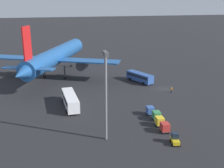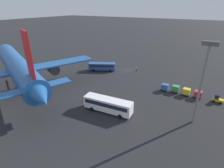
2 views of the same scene
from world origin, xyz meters
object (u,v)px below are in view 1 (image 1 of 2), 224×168
at_px(airplane, 55,57).
at_px(cargo_cart_blue, 150,110).
at_px(shuttle_bus_near, 140,77).
at_px(cargo_cart_yellow, 160,121).
at_px(shuttle_bus_far, 70,100).
at_px(baggage_tug, 175,139).
at_px(cargo_cart_green, 156,115).
at_px(cargo_cart_red, 165,127).
at_px(worker_person, 171,90).

bearing_deg(airplane, cargo_cart_blue, -127.12).
distance_m(shuttle_bus_near, cargo_cart_yellow, 32.14).
height_order(shuttle_bus_near, cargo_cart_yellow, shuttle_bus_near).
xyz_separation_m(shuttle_bus_far, baggage_tug, (-22.45, -18.23, -1.07)).
bearing_deg(shuttle_bus_near, cargo_cart_blue, 141.34).
height_order(shuttle_bus_near, cargo_cart_green, shuttle_bus_near).
height_order(cargo_cart_yellow, cargo_cart_blue, same).
xyz_separation_m(airplane, shuttle_bus_far, (-28.17, -2.97, -5.22)).
bearing_deg(cargo_cart_yellow, airplane, 26.17).
height_order(shuttle_bus_near, cargo_cart_red, shuttle_bus_near).
bearing_deg(shuttle_bus_far, cargo_cart_green, -127.28).
bearing_deg(cargo_cart_green, cargo_cart_yellow, 172.58).
bearing_deg(cargo_cart_red, cargo_cart_green, -3.73).
bearing_deg(baggage_tug, shuttle_bus_far, 48.68).
relative_size(baggage_tug, cargo_cart_blue, 1.25).
height_order(shuttle_bus_far, cargo_cart_green, shuttle_bus_far).
height_order(baggage_tug, cargo_cart_red, baggage_tug).
xyz_separation_m(baggage_tug, worker_person, (27.56, -11.07, -0.07)).
xyz_separation_m(cargo_cart_red, cargo_cart_green, (5.97, -0.39, 0.00)).
bearing_deg(shuttle_bus_far, shuttle_bus_near, -58.89).
distance_m(worker_person, cargo_cart_red, 25.40).
distance_m(airplane, cargo_cart_green, 45.69).
relative_size(airplane, baggage_tug, 19.25).
bearing_deg(cargo_cart_green, cargo_cart_red, 176.27).
relative_size(airplane, worker_person, 28.58).
bearing_deg(worker_person, baggage_tug, 158.12).
height_order(worker_person, cargo_cart_green, cargo_cart_green).
relative_size(shuttle_bus_far, cargo_cart_green, 5.79).
xyz_separation_m(baggage_tug, cargo_cart_yellow, (7.75, 0.14, 0.25)).
bearing_deg(shuttle_bus_near, worker_person, 179.51).
distance_m(shuttle_bus_near, cargo_cart_green, 29.14).
distance_m(shuttle_bus_far, cargo_cart_red, 25.32).
bearing_deg(shuttle_bus_near, cargo_cart_green, 143.39).
relative_size(airplane, shuttle_bus_far, 4.17).
relative_size(worker_person, cargo_cart_yellow, 0.84).
distance_m(shuttle_bus_far, baggage_tug, 28.94).
height_order(worker_person, cargo_cart_blue, cargo_cart_blue).
xyz_separation_m(airplane, cargo_cart_red, (-45.86, -21.06, -6.03)).
relative_size(cargo_cart_red, cargo_cart_yellow, 1.00).
bearing_deg(cargo_cart_red, shuttle_bus_near, -8.68).
height_order(cargo_cart_red, cargo_cart_blue, same).
distance_m(airplane, worker_person, 40.17).
relative_size(cargo_cart_yellow, cargo_cart_blue, 1.00).
bearing_deg(shuttle_bus_near, airplane, 40.12).
xyz_separation_m(baggage_tug, cargo_cart_blue, (13.72, 0.19, 0.25)).
xyz_separation_m(shuttle_bus_far, cargo_cart_yellow, (-14.70, -18.09, -0.81)).
height_order(airplane, cargo_cart_blue, airplane).
height_order(shuttle_bus_far, baggage_tug, shuttle_bus_far).
distance_m(baggage_tug, worker_person, 29.70).
bearing_deg(cargo_cart_yellow, worker_person, -29.49).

